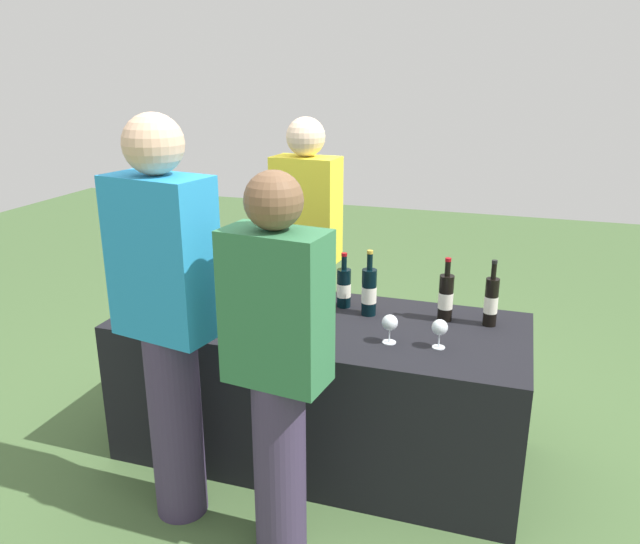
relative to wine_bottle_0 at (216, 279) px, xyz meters
name	(u,v)px	position (x,y,z in m)	size (l,w,h in m)	color
ground_plane	(320,449)	(0.60, -0.08, -0.86)	(12.00, 12.00, 0.00)	#476638
tasting_table	(320,387)	(0.60, -0.08, -0.49)	(2.00, 0.84, 0.74)	black
wine_bottle_0	(216,279)	(0.00, 0.00, 0.00)	(0.08, 0.08, 0.33)	black
wine_bottle_1	(245,280)	(0.14, 0.07, -0.01)	(0.07, 0.07, 0.31)	black
wine_bottle_2	(303,283)	(0.46, 0.08, 0.00)	(0.08, 0.08, 0.34)	black
wine_bottle_3	(344,287)	(0.66, 0.13, -0.02)	(0.07, 0.07, 0.29)	black
wine_bottle_4	(369,291)	(0.81, 0.06, 0.00)	(0.07, 0.07, 0.34)	black
wine_bottle_5	(446,297)	(1.19, 0.11, 0.00)	(0.07, 0.07, 0.32)	black
wine_bottle_6	(491,301)	(1.40, 0.11, 0.00)	(0.07, 0.07, 0.33)	black
wine_glass_0	(215,301)	(0.12, -0.24, -0.02)	(0.07, 0.07, 0.14)	silver
wine_glass_1	(272,311)	(0.43, -0.27, -0.03)	(0.07, 0.07, 0.14)	silver
wine_glass_2	(390,324)	(0.98, -0.24, -0.03)	(0.07, 0.07, 0.13)	silver
wine_glass_3	(440,328)	(1.20, -0.22, -0.03)	(0.07, 0.07, 0.13)	silver
server_pouring	(306,246)	(0.31, 0.58, 0.05)	(0.40, 0.24, 1.66)	#3F3351
guest_0	(167,313)	(0.15, -0.72, 0.10)	(0.45, 0.30, 1.76)	#3F3351
guest_1	(277,362)	(0.67, -0.81, 0.00)	(0.41, 0.26, 1.59)	#3F3351
menu_board	(246,304)	(-0.24, 0.87, -0.49)	(0.62, 0.03, 0.74)	white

